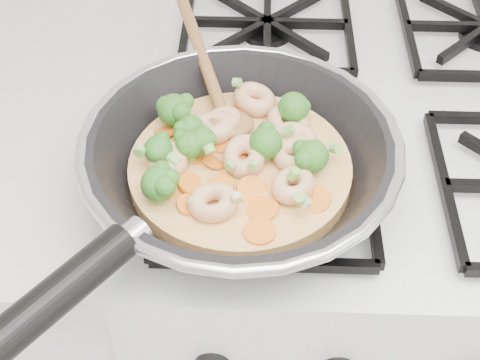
{
  "coord_description": "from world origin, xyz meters",
  "views": [
    {
      "loc": [
        -0.16,
        1.05,
        1.44
      ],
      "look_at": [
        -0.18,
        1.54,
        0.93
      ],
      "focal_mm": 50.75,
      "sensor_mm": 36.0,
      "label": 1
    }
  ],
  "objects": [
    {
      "name": "stove",
      "position": [
        0.0,
        1.7,
        0.46
      ],
      "size": [
        0.6,
        0.6,
        0.92
      ],
      "color": "white",
      "rests_on": "ground"
    },
    {
      "name": "skillet",
      "position": [
        -0.18,
        1.54,
        0.96
      ],
      "size": [
        0.39,
        0.6,
        0.1
      ],
      "rotation": [
        0.0,
        0.0,
        -0.07
      ],
      "color": "black",
      "rests_on": "stove"
    }
  ]
}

